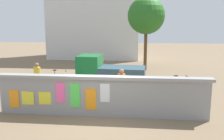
{
  "coord_description": "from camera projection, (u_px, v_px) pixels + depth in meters",
  "views": [
    {
      "loc": [
        1.34,
        -9.15,
        3.53
      ],
      "look_at": [
        0.16,
        2.3,
        1.4
      ],
      "focal_mm": 40.06,
      "sensor_mm": 36.0,
      "label": 1
    }
  ],
  "objects": [
    {
      "name": "ground",
      "position": [
        118.0,
        75.0,
        17.55
      ],
      "size": [
        60.0,
        60.0,
        0.0
      ],
      "primitive_type": "plane",
      "color": "#7A664C"
    },
    {
      "name": "poster_wall",
      "position": [
        101.0,
        96.0,
        9.58
      ],
      "size": [
        8.25,
        0.42,
        1.59
      ],
      "color": "gray",
      "rests_on": "ground"
    },
    {
      "name": "auto_rickshaw_truck",
      "position": [
        108.0,
        73.0,
        13.58
      ],
      "size": [
        3.7,
        1.75,
        1.85
      ],
      "color": "black",
      "rests_on": "ground"
    },
    {
      "name": "motorcycle",
      "position": [
        57.0,
        91.0,
        11.58
      ],
      "size": [
        1.9,
        0.56,
        0.87
      ],
      "color": "black",
      "rests_on": "ground"
    },
    {
      "name": "bicycle_near",
      "position": [
        58.0,
        80.0,
        14.36
      ],
      "size": [
        1.67,
        0.57,
        0.95
      ],
      "color": "black",
      "rests_on": "ground"
    },
    {
      "name": "bicycle_far",
      "position": [
        178.0,
        87.0,
        12.78
      ],
      "size": [
        1.66,
        0.58,
        0.95
      ],
      "color": "black",
      "rests_on": "ground"
    },
    {
      "name": "person_walking",
      "position": [
        37.0,
        75.0,
        12.54
      ],
      "size": [
        0.47,
        0.47,
        1.62
      ],
      "color": "#338CBF",
      "rests_on": "ground"
    },
    {
      "name": "person_bystander",
      "position": [
        121.0,
        83.0,
        10.86
      ],
      "size": [
        0.41,
        0.41,
        1.62
      ],
      "color": "#338CBF",
      "rests_on": "ground"
    },
    {
      "name": "tree_roadside",
      "position": [
        146.0,
        16.0,
        18.67
      ],
      "size": [
        2.79,
        2.79,
        5.53
      ],
      "color": "brown",
      "rests_on": "ground"
    },
    {
      "name": "building_background",
      "position": [
        95.0,
        13.0,
        26.21
      ],
      "size": [
        9.37,
        5.74,
        9.21
      ],
      "color": "silver",
      "rests_on": "ground"
    }
  ]
}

